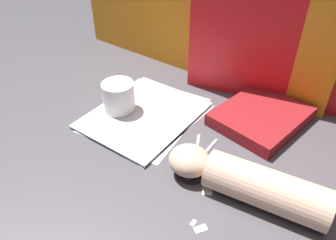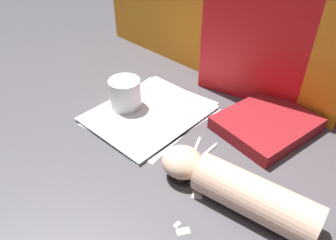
# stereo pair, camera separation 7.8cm
# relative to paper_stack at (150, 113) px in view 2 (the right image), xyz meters

# --- Properties ---
(ground_plane) EXTENTS (6.00, 6.00, 0.00)m
(ground_plane) POSITION_rel_paper_stack_xyz_m (0.14, -0.08, -0.00)
(ground_plane) COLOR #4C494F
(backdrop_panel_left) EXTENTS (0.87, 0.05, 0.47)m
(backdrop_panel_left) POSITION_rel_paper_stack_xyz_m (-0.04, 0.29, 0.23)
(backdrop_panel_left) COLOR orange
(backdrop_panel_left) RESTS_ON ground_plane
(paper_stack) EXTENTS (0.28, 0.33, 0.01)m
(paper_stack) POSITION_rel_paper_stack_xyz_m (0.00, 0.00, 0.00)
(paper_stack) COLOR white
(paper_stack) RESTS_ON ground_plane
(book_closed) EXTENTS (0.23, 0.27, 0.03)m
(book_closed) POSITION_rel_paper_stack_xyz_m (0.27, 0.15, 0.01)
(book_closed) COLOR maroon
(book_closed) RESTS_ON ground_plane
(scissors) EXTENTS (0.09, 0.17, 0.01)m
(scissors) POSITION_rel_paper_stack_xyz_m (0.21, -0.09, -0.00)
(scissors) COLOR silver
(scissors) RESTS_ON ground_plane
(hand_forearm) EXTENTS (0.34, 0.12, 0.08)m
(hand_forearm) POSITION_rel_paper_stack_xyz_m (0.34, -0.10, 0.04)
(hand_forearm) COLOR beige
(hand_forearm) RESTS_ON ground_plane
(paper_scrap_near) EXTENTS (0.03, 0.03, 0.00)m
(paper_scrap_near) POSITION_rel_paper_stack_xyz_m (0.30, -0.22, -0.00)
(paper_scrap_near) COLOR white
(paper_scrap_near) RESTS_ON ground_plane
(paper_scrap_mid) EXTENTS (0.01, 0.01, 0.00)m
(paper_scrap_mid) POSITION_rel_paper_stack_xyz_m (0.28, -0.22, -0.00)
(paper_scrap_mid) COLOR white
(paper_scrap_mid) RESTS_ON ground_plane
(paper_scrap_far) EXTENTS (0.03, 0.03, 0.00)m
(paper_scrap_far) POSITION_rel_paper_stack_xyz_m (0.27, -0.14, -0.00)
(paper_scrap_far) COLOR white
(paper_scrap_far) RESTS_ON ground_plane
(mug) EXTENTS (0.09, 0.09, 0.09)m
(mug) POSITION_rel_paper_stack_xyz_m (-0.07, -0.02, 0.04)
(mug) COLOR white
(mug) RESTS_ON ground_plane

